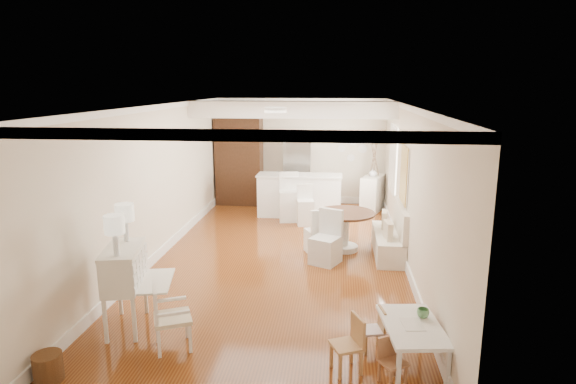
% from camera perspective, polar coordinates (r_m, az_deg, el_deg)
% --- Properties ---
extents(room, '(9.00, 9.04, 2.82)m').
position_cam_1_polar(room, '(8.73, -0.50, 4.93)').
color(room, brown).
rests_on(room, ground).
extents(secretary_bureau, '(1.04, 1.05, 1.11)m').
position_cam_1_polar(secretary_bureau, '(6.74, -18.73, -10.73)').
color(secretary_bureau, white).
rests_on(secretary_bureau, ground).
extents(gustavian_armchair, '(0.61, 0.61, 0.81)m').
position_cam_1_polar(gustavian_armchair, '(6.17, -13.53, -14.19)').
color(gustavian_armchair, white).
rests_on(gustavian_armchair, ground).
extents(wicker_basket, '(0.33, 0.33, 0.31)m').
position_cam_1_polar(wicker_basket, '(6.12, -26.57, -18.10)').
color(wicker_basket, '#57351B').
rests_on(wicker_basket, ground).
extents(kids_table, '(0.74, 1.10, 0.52)m').
position_cam_1_polar(kids_table, '(5.89, 14.38, -17.18)').
color(kids_table, white).
rests_on(kids_table, ground).
extents(kids_chair_a, '(0.42, 0.42, 0.66)m').
position_cam_1_polar(kids_chair_a, '(5.64, 6.94, -17.51)').
color(kids_chair_a, tan).
rests_on(kids_chair_a, ground).
extents(kids_chair_b, '(0.31, 0.31, 0.54)m').
position_cam_1_polar(kids_chair_b, '(6.10, 9.97, -15.74)').
color(kids_chair_b, '#A37A4A').
rests_on(kids_chair_b, ground).
extents(kids_chair_c, '(0.35, 0.35, 0.52)m').
position_cam_1_polar(kids_chair_c, '(5.55, 12.34, -19.06)').
color(kids_chair_c, '#B87B53').
rests_on(kids_chair_c, ground).
extents(banquette, '(0.52, 1.60, 0.98)m').
position_cam_1_polar(banquette, '(9.22, 11.82, -4.43)').
color(banquette, silver).
rests_on(banquette, ground).
extents(dining_table, '(1.41, 1.41, 0.77)m').
position_cam_1_polar(dining_table, '(9.37, 6.77, -4.65)').
color(dining_table, '#4A2818').
rests_on(dining_table, ground).
extents(slip_chair_near, '(0.62, 0.63, 0.97)m').
position_cam_1_polar(slip_chair_near, '(8.64, 4.48, -5.39)').
color(slip_chair_near, silver).
rests_on(slip_chair_near, ground).
extents(slip_chair_far, '(0.56, 0.57, 0.89)m').
position_cam_1_polar(slip_chair_far, '(9.18, 3.58, -4.54)').
color(slip_chair_far, white).
rests_on(slip_chair_far, ground).
extents(breakfast_counter, '(2.05, 0.65, 1.03)m').
position_cam_1_polar(breakfast_counter, '(11.71, 1.37, -0.39)').
color(breakfast_counter, white).
rests_on(breakfast_counter, ground).
extents(bar_stool_left, '(0.52, 0.52, 1.14)m').
position_cam_1_polar(bar_stool_left, '(11.28, 0.14, -0.61)').
color(bar_stool_left, white).
rests_on(bar_stool_left, ground).
extents(bar_stool_right, '(0.43, 0.43, 0.92)m').
position_cam_1_polar(bar_stool_right, '(10.97, 2.07, -1.57)').
color(bar_stool_right, white).
rests_on(bar_stool_right, ground).
extents(pantry_cabinet, '(1.20, 0.60, 2.30)m').
position_cam_1_polar(pantry_cabinet, '(12.89, -5.78, 3.62)').
color(pantry_cabinet, '#381E11').
rests_on(pantry_cabinet, ground).
extents(fridge, '(0.75, 0.65, 1.80)m').
position_cam_1_polar(fridge, '(12.65, 2.68, 2.36)').
color(fridge, silver).
rests_on(fridge, ground).
extents(sideboard, '(0.70, 1.02, 0.90)m').
position_cam_1_polar(sideboard, '(12.43, 10.01, -0.13)').
color(sideboard, white).
rests_on(sideboard, ground).
extents(pencil_cup, '(0.16, 0.16, 0.11)m').
position_cam_1_polar(pencil_cup, '(5.93, 15.71, -13.66)').
color(pencil_cup, '#538F5A').
rests_on(pencil_cup, kids_table).
extents(branch_vase, '(0.25, 0.25, 0.20)m').
position_cam_1_polar(branch_vase, '(12.27, 10.02, 2.32)').
color(branch_vase, white).
rests_on(branch_vase, sideboard).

